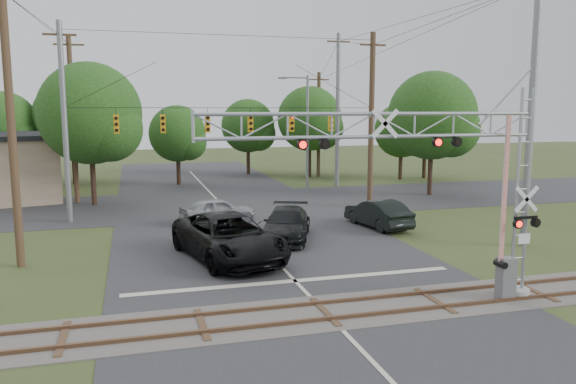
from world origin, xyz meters
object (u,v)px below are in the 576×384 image
object	(u,v)px
crossing_gantry	(436,172)
pickup_black	(229,237)
traffic_signal_span	(244,123)
car_dark	(286,224)
sedan_silver	(217,210)
streetlight	(305,128)

from	to	relation	value
crossing_gantry	pickup_black	xyz separation A→B (m)	(-5.53, 7.77, -3.57)
traffic_signal_span	car_dark	xyz separation A→B (m)	(0.66, -7.60, -4.95)
crossing_gantry	sedan_silver	bearing A→B (deg)	106.91
traffic_signal_span	pickup_black	world-z (taller)	traffic_signal_span
crossing_gantry	traffic_signal_span	xyz separation A→B (m)	(-2.72, 18.36, 1.18)
pickup_black	car_dark	distance (m)	4.58
sedan_silver	crossing_gantry	bearing A→B (deg)	-177.90
car_dark	sedan_silver	world-z (taller)	car_dark
pickup_black	streetlight	world-z (taller)	streetlight
traffic_signal_span	streetlight	world-z (taller)	traffic_signal_span
pickup_black	sedan_silver	world-z (taller)	pickup_black
traffic_signal_span	streetlight	size ratio (longest dim) A/B	2.11
streetlight	crossing_gantry	bearing A→B (deg)	-98.08
pickup_black	streetlight	distance (m)	20.91
crossing_gantry	car_dark	distance (m)	11.59
sedan_silver	streetlight	world-z (taller)	streetlight
streetlight	car_dark	bearing A→B (deg)	-110.65
sedan_silver	streetlight	distance (m)	13.99
pickup_black	streetlight	size ratio (longest dim) A/B	0.78
traffic_signal_span	car_dark	distance (m)	9.10
pickup_black	car_dark	world-z (taller)	pickup_black
car_dark	streetlight	xyz separation A→B (m)	(5.77, 15.31, 4.34)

